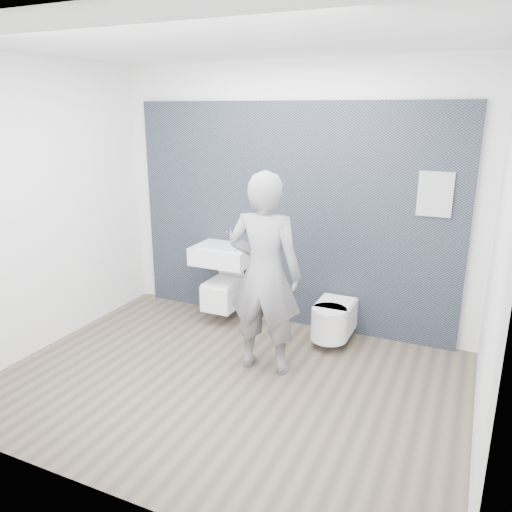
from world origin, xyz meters
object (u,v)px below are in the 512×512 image
at_px(washbasin, 224,254).
at_px(toilet_rounded, 333,320).
at_px(visitor, 265,274).
at_px(toilet_square, 224,292).

height_order(washbasin, toilet_rounded, washbasin).
bearing_deg(toilet_rounded, visitor, -119.65).
bearing_deg(toilet_square, toilet_rounded, -3.09).
relative_size(washbasin, toilet_square, 0.99).
distance_m(toilet_square, visitor, 1.32).
height_order(washbasin, visitor, visitor).
xyz_separation_m(toilet_square, toilet_rounded, (1.29, -0.07, -0.07)).
distance_m(washbasin, toilet_rounded, 1.39).
bearing_deg(visitor, toilet_rounded, -124.48).
height_order(toilet_square, visitor, visitor).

